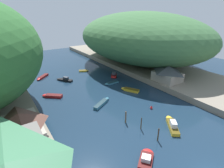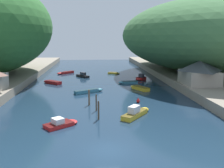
% 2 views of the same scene
% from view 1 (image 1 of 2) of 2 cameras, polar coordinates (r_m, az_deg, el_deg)
% --- Properties ---
extents(water_surface, '(130.00, 130.00, 0.00)m').
position_cam_1_polar(water_surface, '(45.96, -4.42, -3.31)').
color(water_surface, '#192D42').
rests_on(water_surface, ground).
extents(right_bank, '(22.00, 120.00, 1.54)m').
position_cam_1_polar(right_bank, '(62.00, 17.28, 3.47)').
color(right_bank, gray).
rests_on(right_bank, ground).
extents(hillside_right, '(40.86, 57.20, 18.72)m').
position_cam_1_polar(hillside_right, '(70.32, 9.34, 14.89)').
color(hillside_right, '#3D6B3D').
rests_on(hillside_right, right_bank).
extents(boathouse_shed, '(5.95, 9.34, 4.62)m').
position_cam_1_polar(boathouse_shed, '(30.70, -27.60, -12.00)').
color(boathouse_shed, '#B2A899').
rests_on(boathouse_shed, left_bank).
extents(right_bank_cottage, '(6.44, 7.54, 4.57)m').
position_cam_1_polar(right_bank_cottage, '(51.84, 17.72, 3.39)').
color(right_bank_cottage, gray).
rests_on(right_bank_cottage, right_bank).
extents(boat_far_upstream, '(4.37, 3.92, 1.07)m').
position_cam_1_polar(boat_far_upstream, '(28.07, 11.16, -22.65)').
color(boat_far_upstream, red).
rests_on(boat_far_upstream, water_surface).
extents(boat_far_right_bank, '(4.87, 4.93, 0.59)m').
position_cam_1_polar(boat_far_right_bank, '(61.08, -21.86, 2.08)').
color(boat_far_right_bank, red).
rests_on(boat_far_right_bank, water_surface).
extents(boat_near_quay, '(5.80, 3.88, 0.65)m').
position_cam_1_polar(boat_near_quay, '(41.10, -3.14, -6.11)').
color(boat_near_quay, teal).
rests_on(boat_near_quay, water_surface).
extents(boat_navy_launch, '(4.18, 5.35, 1.36)m').
position_cam_1_polar(boat_navy_launch, '(56.40, -15.34, 1.42)').
color(boat_navy_launch, black).
rests_on(boat_navy_launch, water_surface).
extents(boat_red_skiff, '(3.26, 3.53, 1.51)m').
position_cam_1_polar(boat_red_skiff, '(57.46, 0.59, 2.71)').
color(boat_red_skiff, red).
rests_on(boat_red_skiff, water_surface).
extents(boat_small_dinghy, '(4.91, 5.70, 1.53)m').
position_cam_1_polar(boat_small_dinghy, '(35.49, 18.99, -12.32)').
color(boat_small_dinghy, gold).
rests_on(boat_small_dinghy, water_surface).
extents(boat_white_cruiser, '(4.80, 4.40, 0.66)m').
position_cam_1_polar(boat_white_cruiser, '(46.81, -19.14, -3.64)').
color(boat_white_cruiser, red).
rests_on(boat_white_cruiser, water_surface).
extents(boat_open_rowboat, '(4.56, 1.56, 0.50)m').
position_cam_1_polar(boat_open_rowboat, '(52.24, -0.30, 0.36)').
color(boat_open_rowboat, teal).
rests_on(boat_open_rowboat, water_surface).
extents(boat_moored_right, '(3.74, 2.85, 0.43)m').
position_cam_1_polar(boat_moored_right, '(64.06, -9.14, 4.31)').
color(boat_moored_right, gold).
rests_on(boat_moored_right, water_surface).
extents(boat_yellow_tender, '(3.64, 5.09, 0.70)m').
position_cam_1_polar(boat_yellow_tender, '(47.78, 5.69, -1.85)').
color(boat_yellow_tender, gold).
rests_on(boat_yellow_tender, water_surface).
extents(mooring_post_nearest, '(0.23, 0.23, 2.50)m').
position_cam_1_polar(mooring_post_nearest, '(31.00, 14.87, -15.63)').
color(mooring_post_nearest, '#4C3D2D').
rests_on(mooring_post_nearest, water_surface).
extents(mooring_post_second, '(0.20, 0.20, 2.48)m').
position_cam_1_polar(mooring_post_second, '(32.95, 9.52, -12.57)').
color(mooring_post_second, '#4C3D2D').
rests_on(mooring_post_second, water_surface).
extents(mooring_post_middle, '(0.29, 0.29, 2.51)m').
position_cam_1_polar(mooring_post_middle, '(34.32, 4.50, -10.66)').
color(mooring_post_middle, brown).
rests_on(mooring_post_middle, water_surface).
extents(channel_buoy_near, '(0.57, 0.57, 0.85)m').
position_cam_1_polar(channel_buoy_near, '(40.03, 12.72, -7.52)').
color(channel_buoy_near, red).
rests_on(channel_buoy_near, water_surface).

